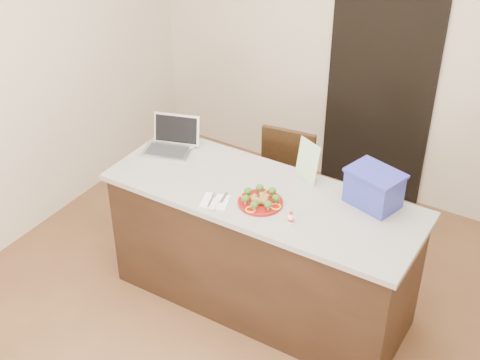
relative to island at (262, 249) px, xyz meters
The scene contains 16 objects.
ground 0.53m from the island, 90.00° to the right, with size 4.00×4.00×0.00m, color brown.
room_shell 1.18m from the island, 90.00° to the right, with size 4.00×4.00×4.00m.
doorway 1.81m from the island, 86.69° to the left, with size 0.90×0.02×2.00m, color black.
island is the anchor object (origin of this frame).
plate 0.48m from the island, 67.87° to the right, with size 0.28×0.28×0.02m.
meatballs 0.51m from the island, 66.99° to the right, with size 0.12×0.11×0.04m.
broccoli 0.53m from the island, 67.87° to the right, with size 0.24×0.24×0.04m.
pepper_rings 0.49m from the island, 67.87° to the right, with size 0.29×0.29×0.01m.
napkin 0.56m from the island, 131.06° to the right, with size 0.16×0.16×0.01m, color silver.
fork 0.57m from the island, 134.98° to the right, with size 0.05×0.16×0.00m.
knife 0.56m from the island, 124.62° to the right, with size 0.04×0.21×0.01m.
yogurt_bottle 0.60m from the island, 32.18° to the right, with size 0.04×0.04×0.08m.
laptop 0.99m from the island, 169.43° to the left, with size 0.39×0.36×0.23m.
leaflet 0.68m from the island, 60.65° to the left, with size 0.19×0.00×0.28m, color white.
blue_box 0.89m from the island, 21.41° to the left, with size 0.38×0.32×0.23m.
chair 0.72m from the island, 108.43° to the left, with size 0.47×0.47×0.94m.
Camera 1 is at (1.70, -2.81, 3.31)m, focal length 50.00 mm.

